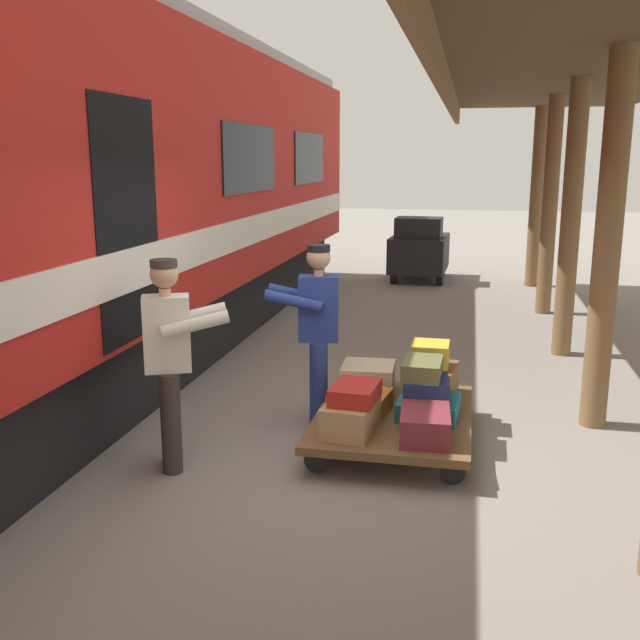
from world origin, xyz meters
TOP-DOWN VIEW (x-y plane):
  - ground_plane at (0.00, 0.00)m, footprint 60.00×60.00m
  - luggage_cart at (-0.32, -0.47)m, footprint 1.34×1.85m
  - suitcase_burgundy_valise at (-0.62, 0.03)m, footprint 0.43×0.63m
  - suitcase_brown_leather at (-0.62, -0.98)m, footprint 0.48×0.67m
  - suitcase_teal_softside at (-0.62, -0.47)m, footprint 0.54×0.58m
  - suitcase_tan_vintage at (-0.02, 0.03)m, footprint 0.44×0.62m
  - suitcase_cream_canvas at (-0.02, -0.98)m, footprint 0.50×0.50m
  - suitcase_orange_carryall at (-0.02, -0.47)m, footprint 0.55×0.52m
  - suitcase_navy_fabric at (-0.59, -0.45)m, footprint 0.42×0.47m
  - suitcase_olive_duffel at (-0.56, -0.48)m, footprint 0.34×0.49m
  - suitcase_red_plastic at (-0.05, 0.01)m, footprint 0.39×0.52m
  - suitcase_yellow_case at (-0.60, -0.98)m, footprint 0.34×0.37m
  - porter_in_overalls at (0.44, -0.77)m, footprint 0.71×0.50m
  - porter_by_door at (1.37, 0.40)m, footprint 0.74×0.59m
  - baggage_tug at (0.10, -9.26)m, footprint 1.16×1.74m

SIDE VIEW (x-z plane):
  - ground_plane at x=0.00m, z-range 0.00..0.00m
  - luggage_cart at x=-0.32m, z-range 0.09..0.37m
  - suitcase_teal_softside at x=-0.62m, z-range 0.27..0.43m
  - suitcase_orange_carryall at x=-0.02m, z-range 0.27..0.45m
  - suitcase_burgundy_valise at x=-0.62m, z-range 0.27..0.50m
  - suitcase_tan_vintage at x=-0.02m, z-range 0.27..0.53m
  - suitcase_cream_canvas at x=-0.02m, z-range 0.27..0.55m
  - suitcase_brown_leather at x=-0.62m, z-range 0.27..0.56m
  - suitcase_navy_fabric at x=-0.59m, z-range 0.43..0.62m
  - suitcase_red_plastic at x=-0.05m, z-range 0.53..0.67m
  - baggage_tug at x=0.10m, z-range -0.02..1.28m
  - suitcase_yellow_case at x=-0.60m, z-range 0.56..0.80m
  - suitcase_olive_duffel at x=-0.56m, z-range 0.62..0.77m
  - porter_in_overalls at x=0.44m, z-range 0.07..1.78m
  - porter_by_door at x=1.37m, z-range 0.07..1.78m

